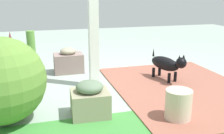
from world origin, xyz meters
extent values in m
plane|color=#94A79B|center=(0.00, 0.00, 0.00)|extent=(12.00, 12.00, 0.00)
cube|color=#965847|center=(-0.71, 0.51, 0.01)|extent=(1.80, 2.40, 0.02)
cube|color=white|center=(0.43, 0.07, 1.16)|extent=(0.13, 0.13, 2.33)
cube|color=gray|center=(0.70, -0.70, 0.16)|extent=(0.48, 0.33, 0.31)
ellipsoid|color=gray|center=(0.70, -0.70, 0.36)|extent=(0.26, 0.26, 0.12)
cube|color=gray|center=(0.67, 0.97, 0.14)|extent=(0.42, 0.37, 0.28)
ellipsoid|color=slate|center=(0.67, 0.97, 0.33)|extent=(0.29, 0.29, 0.13)
sphere|color=olive|center=(1.54, 0.86, 0.44)|extent=(0.88, 0.88, 0.88)
cylinder|color=#BA5D41|center=(1.59, -0.95, 0.10)|extent=(0.22, 0.22, 0.20)
cone|color=brown|center=(1.59, -0.95, 0.45)|extent=(0.20, 0.20, 0.49)
cylinder|color=#A24D3A|center=(1.26, -0.22, 0.13)|extent=(0.21, 0.21, 0.26)
cylinder|color=#588E3B|center=(1.26, -0.22, 0.52)|extent=(0.11, 0.11, 0.52)
ellipsoid|color=black|center=(-0.64, 0.11, 0.26)|extent=(0.33, 0.57, 0.20)
sphere|color=black|center=(-0.73, 0.42, 0.34)|extent=(0.15, 0.15, 0.15)
cone|color=black|center=(-0.77, 0.41, 0.43)|extent=(0.05, 0.05, 0.06)
cone|color=black|center=(-0.69, 0.43, 0.43)|extent=(0.05, 0.05, 0.06)
cylinder|color=black|center=(-0.75, 0.26, 0.08)|extent=(0.05, 0.05, 0.16)
cylinder|color=black|center=(-0.63, 0.29, 0.08)|extent=(0.05, 0.05, 0.16)
cylinder|color=black|center=(-0.65, -0.07, 0.08)|extent=(0.05, 0.05, 0.16)
cylinder|color=black|center=(-0.53, -0.03, 0.08)|extent=(0.05, 0.05, 0.16)
cone|color=black|center=(-0.57, -0.13, 0.39)|extent=(0.04, 0.04, 0.13)
cylinder|color=beige|center=(-0.19, 1.32, 0.16)|extent=(0.27, 0.27, 0.33)
camera|label=1|loc=(1.15, 3.52, 1.29)|focal=41.80mm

